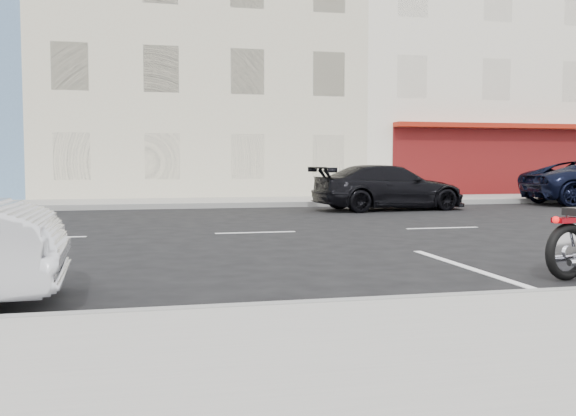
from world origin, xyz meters
name	(u,v)px	position (x,y,z in m)	size (l,w,h in m)	color
ground	(352,230)	(0.00, 0.00, 0.00)	(120.00, 120.00, 0.00)	black
sidewalk_far	(117,204)	(-5.00, 8.70, 0.07)	(80.00, 3.40, 0.15)	gray
curb_near	(36,324)	(-5.00, -7.00, 0.08)	(80.00, 0.12, 0.16)	gray
curb_far	(114,207)	(-5.00, 7.00, 0.08)	(80.00, 0.12, 0.16)	gray
bldg_cream	(192,63)	(-2.00, 16.30, 5.75)	(12.00, 12.00, 11.50)	beige
bldg_corner	(463,62)	(11.00, 16.30, 6.25)	(14.00, 12.00, 12.50)	silver
car_far	(389,187)	(2.85, 5.18, 0.66)	(1.84, 4.53, 1.31)	black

